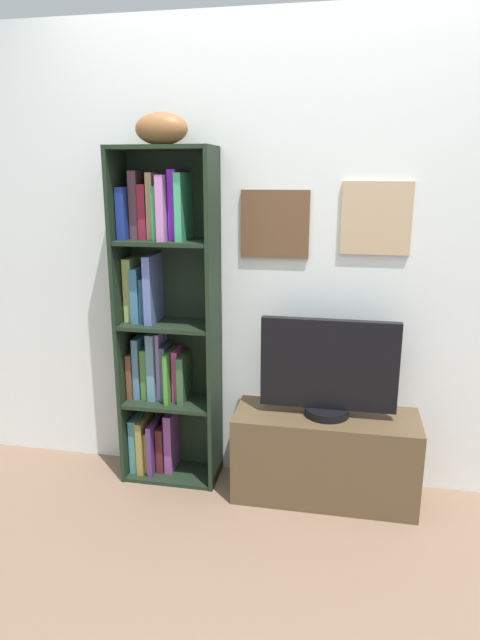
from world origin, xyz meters
TOP-DOWN VIEW (x-y plane):
  - ground at (0.00, 0.00)m, footprint 5.20×5.20m
  - back_wall at (0.00, 1.13)m, footprint 4.80×0.08m
  - bookshelf at (-0.65, 1.00)m, footprint 0.51×0.26m
  - football at (-0.60, 0.97)m, footprint 0.26×0.16m
  - tv_stand at (0.22, 0.92)m, footprint 0.92×0.35m
  - television at (0.22, 0.92)m, footprint 0.67×0.22m

SIDE VIEW (x-z plane):
  - ground at x=0.00m, z-range -0.04..0.00m
  - tv_stand at x=0.22m, z-range 0.00..0.45m
  - television at x=0.22m, z-range 0.45..0.94m
  - bookshelf at x=-0.65m, z-range -0.02..1.73m
  - back_wall at x=0.00m, z-range 0.00..2.36m
  - football at x=-0.60m, z-range 1.75..1.90m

